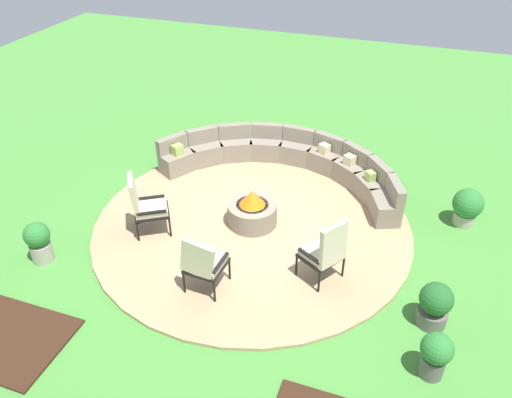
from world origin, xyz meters
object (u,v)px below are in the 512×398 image
Objects in this scene: fire_pit at (252,211)px; lounge_chair_back_left at (326,251)px; potted_plant_3 at (435,304)px; curved_stone_bench at (288,161)px; potted_plant_1 at (38,241)px; potted_plant_2 at (468,206)px; lounge_chair_front_left at (145,204)px; lounge_chair_front_right at (203,262)px; potted_plant_0 at (436,354)px.

lounge_chair_back_left is at bearing -33.13° from fire_pit.
curved_stone_bench is at bearing 134.06° from potted_plant_3.
potted_plant_2 is at bearing 27.20° from potted_plant_1.
potted_plant_3 is (1.66, -0.33, -0.25)m from lounge_chair_back_left.
lounge_chair_front_left reaches higher than curved_stone_bench.
curved_stone_bench is at bearing 86.55° from fire_pit.
potted_plant_3 is (3.21, -1.34, 0.05)m from fire_pit.
potted_plant_1 reaches higher than potted_plant_2.
lounge_chair_front_left is at bearing -153.18° from fire_pit.
lounge_chair_back_left reaches higher than potted_plant_3.
fire_pit is 3.61m from potted_plant_1.
curved_stone_bench reaches higher than potted_plant_1.
curved_stone_bench is at bearing 89.67° from lounge_chair_front_right.
lounge_chair_back_left is (1.44, -2.87, 0.27)m from curved_stone_bench.
lounge_chair_front_right is at bearing -93.36° from fire_pit.
potted_plant_2 is (6.59, 3.39, -0.01)m from potted_plant_1.
potted_plant_3 is at bearing 11.70° from lounge_chair_front_right.
fire_pit is 1.86m from curved_stone_bench.
potted_plant_2 is 1.01× the size of potted_plant_3.
potted_plant_1 is at bearing 133.41° from lounge_chair_back_left.
lounge_chair_back_left reaches higher than potted_plant_2.
lounge_chair_front_right is at bearing -171.38° from potted_plant_3.
curved_stone_bench is at bearing 171.48° from potted_plant_2.
potted_plant_0 is (3.26, -2.25, 0.07)m from fire_pit.
curved_stone_bench is 3.72m from lounge_chair_front_right.
potted_plant_1 is 1.02× the size of potted_plant_2.
lounge_chair_front_left is 1.56× the size of potted_plant_2.
potted_plant_0 is at bearing -86.64° from potted_plant_3.
fire_pit is 0.18× the size of curved_stone_bench.
lounge_chair_back_left is at bearing 29.75° from lounge_chair_front_right.
lounge_chair_front_right reaches higher than potted_plant_1.
potted_plant_0 is at bearing -95.37° from lounge_chair_back_left.
lounge_chair_front_left is at bearing -157.66° from potted_plant_2.
potted_plant_1 is (-6.23, 0.19, 0.01)m from potted_plant_0.
curved_stone_bench is 7.20× the size of potted_plant_0.
lounge_chair_front_left is at bearing 150.09° from lounge_chair_front_right.
lounge_chair_front_right is 1.46× the size of potted_plant_3.
fire_pit is 3.48m from potted_plant_3.
curved_stone_bench is 7.04× the size of potted_plant_3.
lounge_chair_back_left reaches higher than potted_plant_0.
lounge_chair_front_right reaches higher than potted_plant_0.
lounge_chair_front_right is at bearing -139.59° from potted_plant_2.
potted_plant_2 is (3.73, 3.18, -0.21)m from lounge_chair_front_right.
potted_plant_0 is (3.37, -0.40, -0.20)m from lounge_chair_front_right.
potted_plant_0 is at bearing -52.49° from curved_stone_bench.
potted_plant_1 is at bearing -152.80° from potted_plant_2.
potted_plant_0 is (3.15, -4.11, 0.04)m from curved_stone_bench.
lounge_chair_front_left reaches higher than potted_plant_3.
potted_plant_3 is (-0.42, -2.68, -0.02)m from potted_plant_2.
lounge_chair_back_left is at bearing -63.38° from curved_stone_bench.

